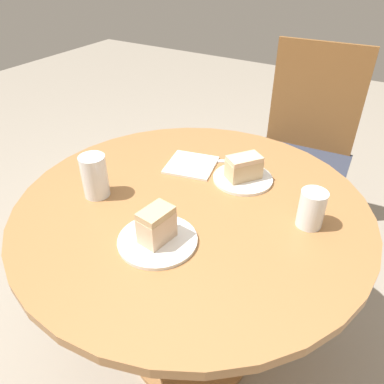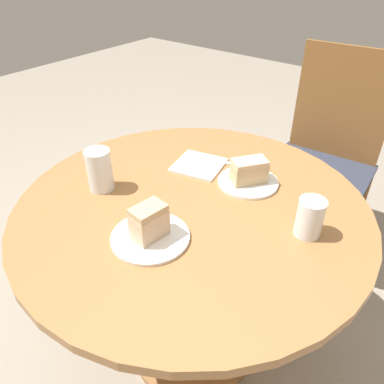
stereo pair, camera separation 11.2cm
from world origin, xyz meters
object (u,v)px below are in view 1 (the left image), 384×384
object	(u,v)px
plate_near	(243,178)
glass_water	(311,211)
cake_slice_near	(244,167)
glass_lemonade	(95,179)
plate_far	(158,240)
cake_slice_far	(157,225)
chair	(303,148)

from	to	relation	value
plate_near	glass_water	size ratio (longest dim) A/B	1.79
plate_near	cake_slice_near	world-z (taller)	cake_slice_near
glass_lemonade	plate_far	bearing A→B (deg)	-15.84
plate_far	cake_slice_far	world-z (taller)	cake_slice_far
cake_slice_far	glass_water	bearing A→B (deg)	40.89
cake_slice_near	cake_slice_far	xyz separation A→B (m)	(-0.07, -0.40, 0.01)
glass_lemonade	glass_water	world-z (taller)	glass_lemonade
cake_slice_far	glass_water	world-z (taller)	glass_water
chair	cake_slice_near	xyz separation A→B (m)	(-0.01, -0.75, 0.27)
chair	cake_slice_far	bearing A→B (deg)	-97.65
cake_slice_far	glass_lemonade	bearing A→B (deg)	164.16
plate_near	glass_water	distance (m)	0.29
glass_lemonade	glass_water	bearing A→B (deg)	17.82
plate_near	glass_water	world-z (taller)	glass_water
cake_slice_far	glass_lemonade	size ratio (longest dim) A/B	0.73
plate_near	cake_slice_far	distance (m)	0.41
cake_slice_near	cake_slice_far	world-z (taller)	cake_slice_far
cake_slice_near	glass_lemonade	size ratio (longest dim) A/B	0.94
plate_far	glass_lemonade	xyz separation A→B (m)	(-0.29, 0.08, 0.05)
plate_far	chair	bearing A→B (deg)	86.41
glass_lemonade	chair	bearing A→B (deg)	71.19
plate_near	glass_lemonade	size ratio (longest dim) A/B	1.46
chair	glass_water	size ratio (longest dim) A/B	9.04
chair	cake_slice_near	distance (m)	0.80
chair	plate_near	xyz separation A→B (m)	(-0.01, -0.75, 0.22)
plate_near	cake_slice_near	size ratio (longest dim) A/B	1.55
cake_slice_far	plate_far	bearing A→B (deg)	-82.87
chair	cake_slice_near	world-z (taller)	chair
glass_lemonade	plate_near	bearing A→B (deg)	41.43
plate_far	glass_lemonade	size ratio (longest dim) A/B	1.57
chair	plate_near	world-z (taller)	chair
plate_far	glass_water	distance (m)	0.43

